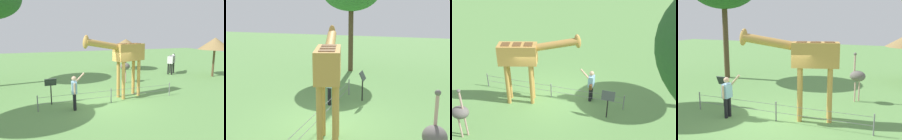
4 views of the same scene
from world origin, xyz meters
TOP-DOWN VIEW (x-y plane):
  - ground_plane at (0.00, 0.00)m, footprint 60.00×60.00m
  - giraffe at (-0.99, -0.52)m, footprint 3.67×1.49m
  - visitor at (1.89, 0.39)m, footprint 0.67×0.59m
  - zebra at (-7.51, -5.25)m, footprint 1.53×1.45m
  - ostrich at (-2.38, -3.55)m, footprint 0.70×0.56m
  - shade_hut_near at (-4.56, -8.34)m, footprint 2.71×2.71m
  - shade_hut_far at (-9.93, -3.05)m, footprint 2.52×2.52m
  - info_sign at (2.86, -0.70)m, footprint 0.56×0.21m
  - wire_fence at (0.00, 0.08)m, footprint 7.05×0.05m

SIDE VIEW (x-z plane):
  - ground_plane at x=0.00m, z-range 0.00..0.00m
  - wire_fence at x=0.00m, z-range 0.03..0.78m
  - visitor at x=1.89m, z-range 0.05..1.75m
  - info_sign at x=2.86m, z-range 0.29..1.61m
  - zebra at x=-7.51m, z-range 0.33..1.99m
  - ostrich at x=-2.38m, z-range 0.05..2.30m
  - giraffe at x=-0.99m, z-range 0.60..4.03m
  - shade_hut_near at x=-4.56m, z-range 1.05..3.98m
  - shade_hut_far at x=-9.93m, z-range 1.08..4.21m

